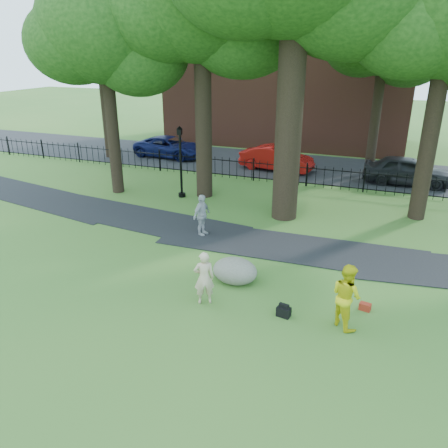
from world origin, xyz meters
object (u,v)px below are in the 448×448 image
at_px(boulder, 235,269).
at_px(lamppost, 181,163).
at_px(woman, 204,278).
at_px(red_sedan, 276,158).
at_px(man, 346,296).

height_order(boulder, lamppost, lamppost).
distance_m(woman, red_sedan, 15.56).
distance_m(man, lamppost, 12.31).
bearing_deg(lamppost, woman, -67.64).
xyz_separation_m(woman, lamppost, (-5.01, 8.70, 0.92)).
bearing_deg(boulder, red_sedan, 99.33).
relative_size(boulder, red_sedan, 0.33).
xyz_separation_m(boulder, red_sedan, (-2.29, 13.92, 0.31)).
xyz_separation_m(boulder, lamppost, (-5.42, 7.17, 1.32)).
bearing_deg(boulder, lamppost, 127.07).
relative_size(woman, lamppost, 0.46).
relative_size(woman, man, 0.90).
xyz_separation_m(man, lamppost, (-8.98, 8.38, 0.83)).
bearing_deg(lamppost, boulder, -60.50).
height_order(woman, lamppost, lamppost).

